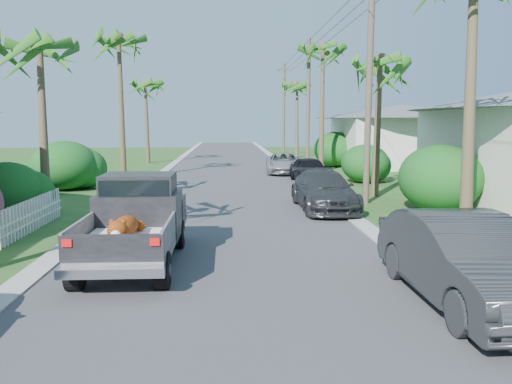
{
  "coord_description": "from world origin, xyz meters",
  "views": [
    {
      "loc": [
        -0.05,
        -6.88,
        3.3
      ],
      "look_at": [
        0.73,
        6.64,
        1.4
      ],
      "focal_mm": 35.0,
      "sensor_mm": 36.0,
      "label": 1
    }
  ],
  "objects": [
    {
      "name": "ground",
      "position": [
        0.0,
        0.0,
        0.0
      ],
      "size": [
        120.0,
        120.0,
        0.0
      ],
      "primitive_type": "plane",
      "color": "#274E1D",
      "rests_on": "ground"
    },
    {
      "name": "road",
      "position": [
        0.0,
        25.0,
        0.01
      ],
      "size": [
        8.0,
        100.0,
        0.02
      ],
      "primitive_type": "cube",
      "color": "#38383A",
      "rests_on": "ground"
    },
    {
      "name": "curb_left",
      "position": [
        -4.3,
        25.0,
        0.03
      ],
      "size": [
        0.6,
        100.0,
        0.06
      ],
      "primitive_type": "cube",
      "color": "#A5A39E",
      "rests_on": "ground"
    },
    {
      "name": "curb_right",
      "position": [
        4.3,
        25.0,
        0.03
      ],
      "size": [
        0.6,
        100.0,
        0.06
      ],
      "primitive_type": "cube",
      "color": "#A5A39E",
      "rests_on": "ground"
    },
    {
      "name": "pickup_truck",
      "position": [
        -2.2,
        5.01,
        1.01
      ],
      "size": [
        1.98,
        5.12,
        2.06
      ],
      "color": "black",
      "rests_on": "ground"
    },
    {
      "name": "parked_car_rn",
      "position": [
        4.24,
        1.66,
        0.81
      ],
      "size": [
        1.77,
        4.92,
        1.62
      ],
      "primitive_type": "imported",
      "rotation": [
        0.0,
        0.0,
        0.01
      ],
      "color": "#282B2D",
      "rests_on": "ground"
    },
    {
      "name": "parked_car_rm",
      "position": [
        3.6,
        11.65,
        0.72
      ],
      "size": [
        2.09,
        4.98,
        1.44
      ],
      "primitive_type": "imported",
      "rotation": [
        0.0,
        0.0,
        0.02
      ],
      "color": "#292C2E",
      "rests_on": "ground"
    },
    {
      "name": "parked_car_rf",
      "position": [
        4.49,
        20.29,
        0.69
      ],
      "size": [
        2.03,
        4.2,
        1.38
      ],
      "primitive_type": "imported",
      "rotation": [
        0.0,
        0.0,
        0.1
      ],
      "color": "black",
      "rests_on": "ground"
    },
    {
      "name": "parked_car_rd",
      "position": [
        3.6,
        25.15,
        0.67
      ],
      "size": [
        2.53,
        4.95,
        1.34
      ],
      "primitive_type": "imported",
      "rotation": [
        0.0,
        0.0,
        -0.06
      ],
      "color": "#A7A9AE",
      "rests_on": "ground"
    },
    {
      "name": "palm_l_b",
      "position": [
        -6.8,
        12.0,
        6.15
      ],
      "size": [
        4.4,
        4.4,
        7.4
      ],
      "color": "brown",
      "rests_on": "ground"
    },
    {
      "name": "palm_l_c",
      "position": [
        -6.0,
        22.0,
        7.91
      ],
      "size": [
        4.4,
        4.4,
        9.2
      ],
      "color": "brown",
      "rests_on": "ground"
    },
    {
      "name": "palm_l_d",
      "position": [
        -6.5,
        34.0,
        6.44
      ],
      "size": [
        4.4,
        4.4,
        7.7
      ],
      "color": "brown",
      "rests_on": "ground"
    },
    {
      "name": "palm_r_b",
      "position": [
        6.6,
        15.0,
        5.95
      ],
      "size": [
        4.4,
        4.4,
        7.2
      ],
      "color": "brown",
      "rests_on": "ground"
    },
    {
      "name": "palm_r_c",
      "position": [
        6.2,
        26.0,
        8.11
      ],
      "size": [
        4.4,
        4.4,
        9.4
      ],
      "color": "brown",
      "rests_on": "ground"
    },
    {
      "name": "palm_r_d",
      "position": [
        6.5,
        40.0,
        6.74
      ],
      "size": [
        4.4,
        4.4,
        8.0
      ],
      "color": "brown",
      "rests_on": "ground"
    },
    {
      "name": "shrub_l_c",
      "position": [
        -7.4,
        10.0,
        1.0
      ],
      "size": [
        2.4,
        2.64,
        2.0
      ],
      "primitive_type": "ellipsoid",
      "color": "#144513",
      "rests_on": "ground"
    },
    {
      "name": "shrub_l_d",
      "position": [
        -8.0,
        18.0,
        1.2
      ],
      "size": [
        3.2,
        3.52,
        2.4
      ],
      "primitive_type": "ellipsoid",
      "color": "#144513",
      "rests_on": "ground"
    },
    {
      "name": "shrub_r_b",
      "position": [
        7.8,
        11.0,
        1.25
      ],
      "size": [
        3.0,
        3.3,
        2.5
      ],
      "primitive_type": "ellipsoid",
      "color": "#144513",
      "rests_on": "ground"
    },
    {
      "name": "shrub_r_c",
      "position": [
        7.5,
        20.0,
        1.05
      ],
      "size": [
        2.6,
        2.86,
        2.1
      ],
      "primitive_type": "ellipsoid",
      "color": "#144513",
      "rests_on": "ground"
    },
    {
      "name": "shrub_r_d",
      "position": [
        8.0,
        30.0,
        1.3
      ],
      "size": [
        3.2,
        3.52,
        2.6
      ],
      "primitive_type": "ellipsoid",
      "color": "#144513",
      "rests_on": "ground"
    },
    {
      "name": "house_right_far",
      "position": [
        13.0,
        30.0,
        2.12
      ],
      "size": [
        9.0,
        8.0,
        4.6
      ],
      "color": "silver",
      "rests_on": "ground"
    },
    {
      "name": "utility_pole_b",
      "position": [
        5.6,
        13.0,
        4.6
      ],
      "size": [
        1.6,
        0.26,
        9.0
      ],
      "color": "brown",
      "rests_on": "ground"
    },
    {
      "name": "utility_pole_c",
      "position": [
        5.6,
        28.0,
        4.6
      ],
      "size": [
        1.6,
        0.26,
        9.0
      ],
      "color": "brown",
      "rests_on": "ground"
    },
    {
      "name": "utility_pole_d",
      "position": [
        5.6,
        43.0,
        4.6
      ],
      "size": [
        1.6,
        0.26,
        9.0
      ],
      "color": "brown",
      "rests_on": "ground"
    }
  ]
}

